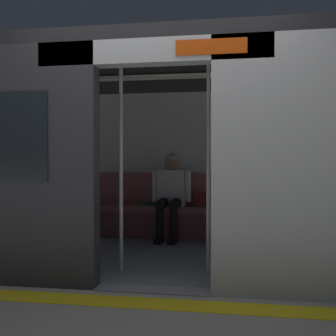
{
  "coord_description": "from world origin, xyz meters",
  "views": [
    {
      "loc": [
        -0.63,
        3.22,
        1.09
      ],
      "look_at": [
        0.07,
        -1.27,
        1.0
      ],
      "focal_mm": 42.21,
      "sensor_mm": 36.0,
      "label": 1
    }
  ],
  "objects_px": {
    "train_car": "(168,127)",
    "handbag": "(207,200)",
    "person_seated": "(171,190)",
    "bench_seat": "(184,213)",
    "grab_pole_door": "(121,166)",
    "book": "(147,204)",
    "grab_pole_far": "(208,166)"
  },
  "relations": [
    {
      "from": "handbag",
      "to": "book",
      "type": "xyz_separation_m",
      "value": [
        0.86,
        -0.05,
        -0.07
      ]
    },
    {
      "from": "book",
      "to": "handbag",
      "type": "bearing_deg",
      "value": -151.14
    },
    {
      "from": "person_seated",
      "to": "handbag",
      "type": "bearing_deg",
      "value": -170.83
    },
    {
      "from": "book",
      "to": "grab_pole_far",
      "type": "xyz_separation_m",
      "value": [
        -0.96,
        1.67,
        0.57
      ]
    },
    {
      "from": "book",
      "to": "grab_pole_door",
      "type": "relative_size",
      "value": 0.11
    },
    {
      "from": "bench_seat",
      "to": "book",
      "type": "xyz_separation_m",
      "value": [
        0.54,
        -0.08,
        0.12
      ]
    },
    {
      "from": "train_car",
      "to": "book",
      "type": "bearing_deg",
      "value": -66.92
    },
    {
      "from": "train_car",
      "to": "handbag",
      "type": "relative_size",
      "value": 24.62
    },
    {
      "from": "handbag",
      "to": "grab_pole_far",
      "type": "distance_m",
      "value": 1.7
    },
    {
      "from": "grab_pole_door",
      "to": "person_seated",
      "type": "bearing_deg",
      "value": -98.61
    },
    {
      "from": "person_seated",
      "to": "handbag",
      "type": "height_order",
      "value": "person_seated"
    },
    {
      "from": "person_seated",
      "to": "grab_pole_door",
      "type": "xyz_separation_m",
      "value": [
        0.25,
        1.65,
        0.36
      ]
    },
    {
      "from": "grab_pole_door",
      "to": "grab_pole_far",
      "type": "relative_size",
      "value": 1.0
    },
    {
      "from": "bench_seat",
      "to": "grab_pole_door",
      "type": "xyz_separation_m",
      "value": [
        0.42,
        1.7,
        0.69
      ]
    },
    {
      "from": "train_car",
      "to": "handbag",
      "type": "bearing_deg",
      "value": -109.89
    },
    {
      "from": "train_car",
      "to": "person_seated",
      "type": "height_order",
      "value": "train_car"
    },
    {
      "from": "handbag",
      "to": "book",
      "type": "bearing_deg",
      "value": -3.22
    },
    {
      "from": "bench_seat",
      "to": "grab_pole_door",
      "type": "bearing_deg",
      "value": 75.98
    },
    {
      "from": "bench_seat",
      "to": "handbag",
      "type": "bearing_deg",
      "value": -175.08
    },
    {
      "from": "train_car",
      "to": "bench_seat",
      "type": "bearing_deg",
      "value": -93.44
    },
    {
      "from": "train_car",
      "to": "grab_pole_far",
      "type": "relative_size",
      "value": 3.1
    },
    {
      "from": "train_car",
      "to": "grab_pole_door",
      "type": "height_order",
      "value": "train_car"
    },
    {
      "from": "handbag",
      "to": "grab_pole_door",
      "type": "height_order",
      "value": "grab_pole_door"
    },
    {
      "from": "bench_seat",
      "to": "handbag",
      "type": "height_order",
      "value": "handbag"
    },
    {
      "from": "bench_seat",
      "to": "handbag",
      "type": "relative_size",
      "value": 11.58
    },
    {
      "from": "handbag",
      "to": "grab_pole_door",
      "type": "xyz_separation_m",
      "value": [
        0.75,
        1.73,
        0.5
      ]
    },
    {
      "from": "train_car",
      "to": "book",
      "type": "xyz_separation_m",
      "value": [
        0.47,
        -1.11,
        -1.0
      ]
    },
    {
      "from": "grab_pole_far",
      "to": "person_seated",
      "type": "bearing_deg",
      "value": -68.73
    },
    {
      "from": "bench_seat",
      "to": "grab_pole_far",
      "type": "height_order",
      "value": "grab_pole_far"
    },
    {
      "from": "grab_pole_door",
      "to": "handbag",
      "type": "bearing_deg",
      "value": -113.38
    },
    {
      "from": "grab_pole_far",
      "to": "handbag",
      "type": "bearing_deg",
      "value": -86.4
    },
    {
      "from": "train_car",
      "to": "book",
      "type": "relative_size",
      "value": 29.09
    }
  ]
}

